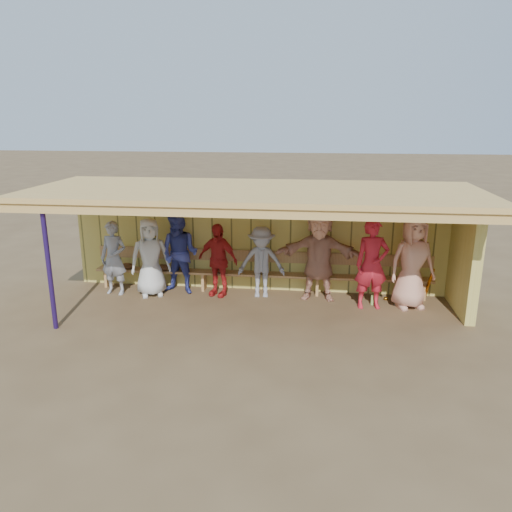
{
  "coord_description": "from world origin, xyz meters",
  "views": [
    {
      "loc": [
        1.21,
        -9.58,
        3.88
      ],
      "look_at": [
        0.0,
        0.35,
        1.05
      ],
      "focal_mm": 35.0,
      "sensor_mm": 36.0,
      "label": 1
    }
  ],
  "objects_px": {
    "player_d": "(218,260)",
    "player_h": "(412,262)",
    "player_b": "(150,257)",
    "player_a": "(114,258)",
    "bench": "(260,269)",
    "player_c": "(180,254)",
    "player_f": "(319,255)",
    "player_g": "(372,264)",
    "player_e": "(261,262)"
  },
  "relations": [
    {
      "from": "player_e",
      "to": "player_g",
      "type": "relative_size",
      "value": 0.84
    },
    {
      "from": "player_d",
      "to": "player_h",
      "type": "distance_m",
      "value": 4.12
    },
    {
      "from": "player_f",
      "to": "player_d",
      "type": "bearing_deg",
      "value": -175.79
    },
    {
      "from": "player_b",
      "to": "player_g",
      "type": "height_order",
      "value": "player_g"
    },
    {
      "from": "player_e",
      "to": "player_g",
      "type": "xyz_separation_m",
      "value": [
        2.32,
        -0.39,
        0.15
      ]
    },
    {
      "from": "player_g",
      "to": "bench",
      "type": "xyz_separation_m",
      "value": [
        -2.38,
        0.71,
        -0.41
      ]
    },
    {
      "from": "player_c",
      "to": "player_d",
      "type": "distance_m",
      "value": 0.87
    },
    {
      "from": "player_e",
      "to": "player_c",
      "type": "bearing_deg",
      "value": 174.49
    },
    {
      "from": "player_d",
      "to": "bench",
      "type": "height_order",
      "value": "player_d"
    },
    {
      "from": "player_a",
      "to": "player_e",
      "type": "xyz_separation_m",
      "value": [
        3.27,
        0.21,
        -0.04
      ]
    },
    {
      "from": "player_b",
      "to": "player_e",
      "type": "bearing_deg",
      "value": -17.8
    },
    {
      "from": "player_e",
      "to": "player_h",
      "type": "bearing_deg",
      "value": -9.82
    },
    {
      "from": "player_a",
      "to": "player_g",
      "type": "height_order",
      "value": "player_g"
    },
    {
      "from": "player_d",
      "to": "player_g",
      "type": "bearing_deg",
      "value": 13.38
    },
    {
      "from": "bench",
      "to": "player_b",
      "type": "bearing_deg",
      "value": -167.43
    },
    {
      "from": "player_d",
      "to": "bench",
      "type": "relative_size",
      "value": 0.21
    },
    {
      "from": "player_e",
      "to": "bench",
      "type": "xyz_separation_m",
      "value": [
        -0.06,
        0.32,
        -0.26
      ]
    },
    {
      "from": "player_c",
      "to": "player_e",
      "type": "relative_size",
      "value": 1.15
    },
    {
      "from": "player_d",
      "to": "player_h",
      "type": "xyz_separation_m",
      "value": [
        4.11,
        -0.23,
        0.16
      ]
    },
    {
      "from": "player_h",
      "to": "player_e",
      "type": "bearing_deg",
      "value": 158.69
    },
    {
      "from": "bench",
      "to": "player_c",
      "type": "bearing_deg",
      "value": -170.19
    },
    {
      "from": "player_e",
      "to": "player_f",
      "type": "relative_size",
      "value": 0.8
    },
    {
      "from": "player_c",
      "to": "player_f",
      "type": "distance_m",
      "value": 3.07
    },
    {
      "from": "player_d",
      "to": "player_g",
      "type": "distance_m",
      "value": 3.3
    },
    {
      "from": "player_g",
      "to": "player_h",
      "type": "bearing_deg",
      "value": -0.13
    },
    {
      "from": "player_e",
      "to": "player_f",
      "type": "bearing_deg",
      "value": -4.29
    },
    {
      "from": "player_e",
      "to": "player_h",
      "type": "xyz_separation_m",
      "value": [
        3.14,
        -0.26,
        0.19
      ]
    },
    {
      "from": "player_a",
      "to": "bench",
      "type": "height_order",
      "value": "player_a"
    },
    {
      "from": "player_c",
      "to": "bench",
      "type": "distance_m",
      "value": 1.83
    },
    {
      "from": "player_a",
      "to": "player_d",
      "type": "xyz_separation_m",
      "value": [
        2.31,
        0.18,
        -0.01
      ]
    },
    {
      "from": "player_a",
      "to": "player_g",
      "type": "relative_size",
      "value": 0.88
    },
    {
      "from": "player_a",
      "to": "bench",
      "type": "xyz_separation_m",
      "value": [
        3.21,
        0.54,
        -0.3
      ]
    },
    {
      "from": "player_d",
      "to": "player_h",
      "type": "height_order",
      "value": "player_h"
    },
    {
      "from": "player_f",
      "to": "player_h",
      "type": "xyz_separation_m",
      "value": [
        1.9,
        -0.28,
        -0.01
      ]
    },
    {
      "from": "player_f",
      "to": "player_g",
      "type": "xyz_separation_m",
      "value": [
        1.08,
        -0.4,
        -0.05
      ]
    },
    {
      "from": "player_g",
      "to": "player_h",
      "type": "height_order",
      "value": "player_h"
    },
    {
      "from": "player_h",
      "to": "player_a",
      "type": "bearing_deg",
      "value": 163.05
    },
    {
      "from": "player_a",
      "to": "player_d",
      "type": "distance_m",
      "value": 2.32
    },
    {
      "from": "player_d",
      "to": "player_b",
      "type": "bearing_deg",
      "value": -153.66
    },
    {
      "from": "player_e",
      "to": "player_g",
      "type": "bearing_deg",
      "value": -14.54
    },
    {
      "from": "player_a",
      "to": "player_h",
      "type": "xyz_separation_m",
      "value": [
        6.41,
        -0.05,
        0.15
      ]
    },
    {
      "from": "player_b",
      "to": "player_e",
      "type": "distance_m",
      "value": 2.44
    },
    {
      "from": "player_b",
      "to": "bench",
      "type": "distance_m",
      "value": 2.45
    },
    {
      "from": "player_c",
      "to": "player_f",
      "type": "relative_size",
      "value": 0.92
    },
    {
      "from": "player_d",
      "to": "player_e",
      "type": "relative_size",
      "value": 1.03
    },
    {
      "from": "player_b",
      "to": "player_a",
      "type": "bearing_deg",
      "value": 157.87
    },
    {
      "from": "bench",
      "to": "player_d",
      "type": "bearing_deg",
      "value": -158.52
    },
    {
      "from": "player_d",
      "to": "player_e",
      "type": "xyz_separation_m",
      "value": [
        0.96,
        0.03,
        -0.02
      ]
    },
    {
      "from": "player_g",
      "to": "player_e",
      "type": "bearing_deg",
      "value": 161.73
    },
    {
      "from": "player_d",
      "to": "player_g",
      "type": "height_order",
      "value": "player_g"
    }
  ]
}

